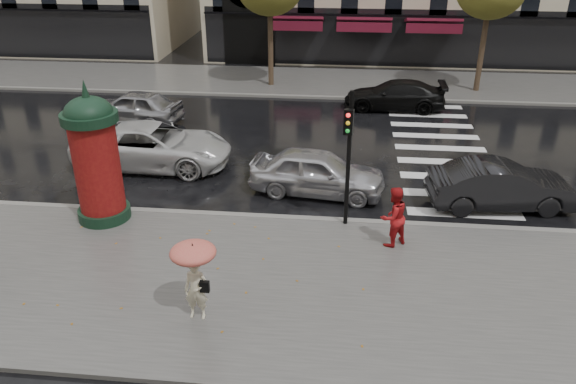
# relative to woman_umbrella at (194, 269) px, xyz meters

# --- Properties ---
(ground) EXTENTS (160.00, 160.00, 0.00)m
(ground) POSITION_rel_woman_umbrella_xyz_m (1.07, 1.96, -1.42)
(ground) COLOR black
(ground) RESTS_ON ground
(near_sidewalk) EXTENTS (90.00, 7.00, 0.12)m
(near_sidewalk) POSITION_rel_woman_umbrella_xyz_m (1.07, 1.46, -1.36)
(near_sidewalk) COLOR #474744
(near_sidewalk) RESTS_ON ground
(far_sidewalk) EXTENTS (90.00, 6.00, 0.12)m
(far_sidewalk) POSITION_rel_woman_umbrella_xyz_m (1.07, 20.96, -1.36)
(far_sidewalk) COLOR #474744
(far_sidewalk) RESTS_ON ground
(near_kerb) EXTENTS (90.00, 0.25, 0.14)m
(near_kerb) POSITION_rel_woman_umbrella_xyz_m (1.07, 4.96, -1.35)
(near_kerb) COLOR slate
(near_kerb) RESTS_ON ground
(far_kerb) EXTENTS (90.00, 0.25, 0.14)m
(far_kerb) POSITION_rel_woman_umbrella_xyz_m (1.07, 17.96, -1.35)
(far_kerb) COLOR slate
(far_kerb) RESTS_ON ground
(zebra_crossing) EXTENTS (3.60, 11.75, 0.01)m
(zebra_crossing) POSITION_rel_woman_umbrella_xyz_m (7.07, 11.56, -1.42)
(zebra_crossing) COLOR silver
(zebra_crossing) RESTS_ON ground
(woman_umbrella) EXTENTS (1.03, 1.03, 1.98)m
(woman_umbrella) POSITION_rel_woman_umbrella_xyz_m (0.00, 0.00, 0.00)
(woman_umbrella) COLOR beige
(woman_umbrella) RESTS_ON near_sidewalk
(woman_red) EXTENTS (1.08, 1.04, 1.75)m
(woman_red) POSITION_rel_woman_umbrella_xyz_m (4.61, 3.68, -0.43)
(woman_red) COLOR red
(woman_red) RESTS_ON near_sidewalk
(man_burgundy) EXTENTS (1.00, 0.79, 1.79)m
(man_burgundy) POSITION_rel_woman_umbrella_xyz_m (-3.85, 4.36, -0.41)
(man_burgundy) COLOR #4B0F1F
(man_burgundy) RESTS_ON near_sidewalk
(morris_column) EXTENTS (1.60, 1.60, 4.30)m
(morris_column) POSITION_rel_woman_umbrella_xyz_m (-4.02, 4.36, 0.76)
(morris_column) COLOR black
(morris_column) RESTS_ON near_sidewalk
(traffic_light) EXTENTS (0.29, 0.40, 4.09)m
(traffic_light) POSITION_rel_woman_umbrella_xyz_m (3.30, 4.69, 1.17)
(traffic_light) COLOR black
(traffic_light) RESTS_ON near_sidewalk
(car_silver) EXTENTS (4.69, 2.36, 1.53)m
(car_silver) POSITION_rel_woman_umbrella_xyz_m (2.34, 7.00, -0.66)
(car_silver) COLOR silver
(car_silver) RESTS_ON ground
(car_darkgrey) EXTENTS (4.68, 2.02, 1.50)m
(car_darkgrey) POSITION_rel_woman_umbrella_xyz_m (8.20, 6.58, -0.68)
(car_darkgrey) COLOR black
(car_darkgrey) RESTS_ON ground
(car_white) EXTENTS (5.79, 2.71, 1.60)m
(car_white) POSITION_rel_woman_umbrella_xyz_m (-3.85, 8.68, -0.62)
(car_white) COLOR silver
(car_white) RESTS_ON ground
(car_black) EXTENTS (4.82, 2.05, 1.39)m
(car_black) POSITION_rel_woman_umbrella_xyz_m (5.52, 16.58, -0.73)
(car_black) COLOR black
(car_black) RESTS_ON ground
(car_far_silver) EXTENTS (4.61, 2.36, 1.50)m
(car_far_silver) POSITION_rel_woman_umbrella_xyz_m (-6.27, 13.29, -0.67)
(car_far_silver) COLOR #99999E
(car_far_silver) RESTS_ON ground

